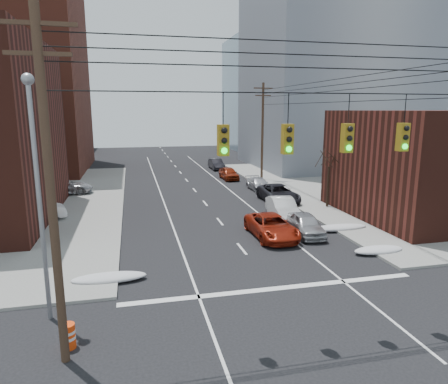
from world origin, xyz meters
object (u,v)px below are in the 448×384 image
parked_car_d (259,184)px  parked_car_f (216,164)px  red_pickup (272,226)px  parked_car_a (306,224)px  parked_car_b (283,208)px  parked_car_c (278,194)px  parked_car_e (229,173)px  lot_car_b (65,187)px  construction_barrel (68,336)px  lot_car_a (31,211)px

parked_car_d → parked_car_f: size_ratio=0.98×
red_pickup → parked_car_a: size_ratio=1.24×
parked_car_b → parked_car_c: 5.40m
parked_car_c → parked_car_e: bearing=96.1°
parked_car_b → parked_car_e: parked_car_b is taller
parked_car_d → parked_car_c: bearing=-92.3°
red_pickup → lot_car_b: bearing=131.4°
parked_car_c → lot_car_b: same height
red_pickup → construction_barrel: bearing=-138.3°
parked_car_a → parked_car_b: (0.00, 4.15, 0.07)m
parked_car_b → parked_car_d: (1.60, 10.77, -0.17)m
lot_car_a → lot_car_b: (0.92, 9.48, -0.08)m
red_pickup → lot_car_b: (-14.88, 16.48, 0.13)m
lot_car_a → parked_car_f: bearing=-53.6°
parked_car_b → parked_car_e: bearing=96.1°
parked_car_d → lot_car_a: bearing=-160.6°
red_pickup → parked_car_e: size_ratio=1.24×
parked_car_a → parked_car_c: bearing=85.4°
parked_car_e → lot_car_b: lot_car_b is taller
parked_car_d → parked_car_f: bearing=92.3°
parked_car_e → construction_barrel: (-13.45, -31.75, -0.26)m
parked_car_a → lot_car_a: lot_car_a is taller
parked_car_a → parked_car_b: bearing=95.2°
parked_car_a → lot_car_b: (-17.24, 16.51, 0.13)m
parked_car_b → parked_car_c: parked_car_b is taller
parked_car_b → parked_car_f: bearing=95.7°
red_pickup → parked_car_d: bearing=74.4°
construction_barrel → red_pickup: bearing=42.4°
lot_car_b → construction_barrel: (3.94, -26.47, -0.39)m
red_pickup → parked_car_c: size_ratio=0.94×
parked_car_f → parked_car_d: bearing=-86.3°
parked_car_f → parked_car_a: bearing=-91.6°
parked_car_e → lot_car_a: bearing=-142.8°
parked_car_d → parked_car_e: (-1.45, 6.88, 0.10)m
parked_car_b → construction_barrel: (-13.30, -14.10, -0.33)m
lot_car_b → parked_car_c: bearing=-116.0°
red_pickup → lot_car_a: bearing=155.4°
parked_car_b → construction_barrel: bearing=-126.8°
parked_car_c → parked_car_f: size_ratio=1.28×
red_pickup → lot_car_a: 17.29m
lot_car_a → parked_car_b: bearing=-113.8°
parked_car_a → lot_car_b: size_ratio=0.83×
construction_barrel → parked_car_f: bearing=71.1°
parked_car_f → construction_barrel: 42.31m
lot_car_b → construction_barrel: bearing=-176.6°
red_pickup → parked_car_a: red_pickup is taller
lot_car_a → parked_car_d: bearing=-83.1°
parked_car_f → lot_car_b: (-17.62, -13.57, 0.13)m
parked_car_a → parked_car_d: 15.00m
parked_car_c → red_pickup: bearing=-113.6°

